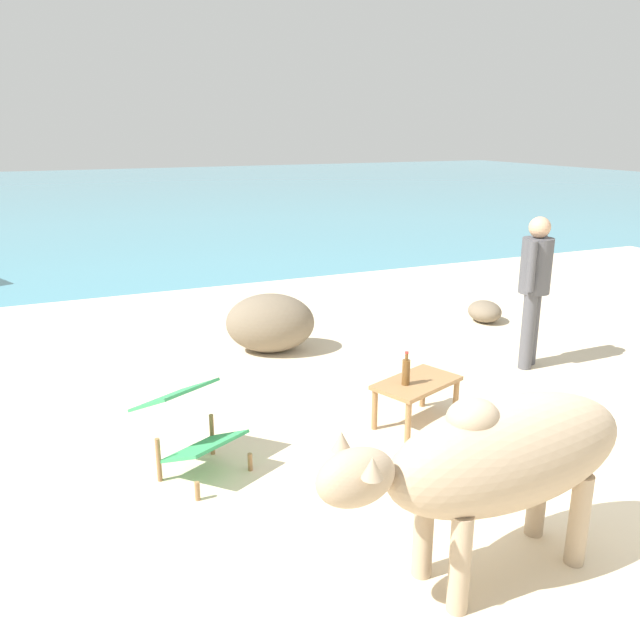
{
  "coord_description": "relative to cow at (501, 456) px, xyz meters",
  "views": [
    {
      "loc": [
        -2.85,
        -3.08,
        2.54
      ],
      "look_at": [
        -0.18,
        3.0,
        0.55
      ],
      "focal_mm": 36.36,
      "sensor_mm": 36.0,
      "label": 1
    }
  ],
  "objects": [
    {
      "name": "shore_rock_large",
      "position": [
        3.14,
        4.17,
        -0.61
      ],
      "size": [
        0.55,
        0.62,
        0.28
      ],
      "primitive_type": "ellipsoid",
      "rotation": [
        0.0,
        0.0,
        1.29
      ],
      "color": "#756651",
      "rests_on": "sand_beach"
    },
    {
      "name": "bottle",
      "position": [
        0.51,
        1.84,
        -0.23
      ],
      "size": [
        0.07,
        0.07,
        0.3
      ],
      "color": "brown",
      "rests_on": "low_bench_table"
    },
    {
      "name": "deck_chair_far",
      "position": [
        -1.33,
        1.88,
        -0.36
      ],
      "size": [
        0.83,
        0.93,
        0.68
      ],
      "rotation": [
        0.0,
        0.0,
        5.2
      ],
      "color": "olive",
      "rests_on": "sand_beach"
    },
    {
      "name": "cow",
      "position": [
        0.0,
        0.0,
        0.0
      ],
      "size": [
        2.01,
        0.68,
        1.13
      ],
      "rotation": [
        0.0,
        0.0,
        3.2
      ],
      "color": "tan",
      "rests_on": "sand_beach"
    },
    {
      "name": "low_bench_table",
      "position": [
        0.64,
        1.87,
        -0.41
      ],
      "size": [
        0.87,
        0.68,
        0.4
      ],
      "rotation": [
        0.0,
        0.0,
        0.36
      ],
      "color": "olive",
      "rests_on": "sand_beach"
    },
    {
      "name": "person_standing",
      "position": [
        2.51,
        2.61,
        0.2
      ],
      "size": [
        0.43,
        0.33,
        1.62
      ],
      "rotation": [
        0.0,
        0.0,
        5.32
      ],
      "color": "#4C4C51",
      "rests_on": "sand_beach"
    },
    {
      "name": "shore_rock_medium",
      "position": [
        0.13,
        4.19,
        -0.41
      ],
      "size": [
        1.2,
        1.03,
        0.68
      ],
      "primitive_type": "ellipsoid",
      "rotation": [
        0.0,
        0.0,
        2.78
      ],
      "color": "#756651",
      "rests_on": "sand_beach"
    },
    {
      "name": "sand_beach",
      "position": [
        0.64,
        0.55,
        -0.77
      ],
      "size": [
        18.0,
        14.0,
        0.04
      ],
      "primitive_type": "cube",
      "color": "beige",
      "rests_on": "ground"
    },
    {
      "name": "water_surface",
      "position": [
        0.64,
        22.55,
        -0.79
      ],
      "size": [
        60.0,
        36.0,
        0.03
      ],
      "primitive_type": "cube",
      "color": "teal",
      "rests_on": "ground"
    }
  ]
}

